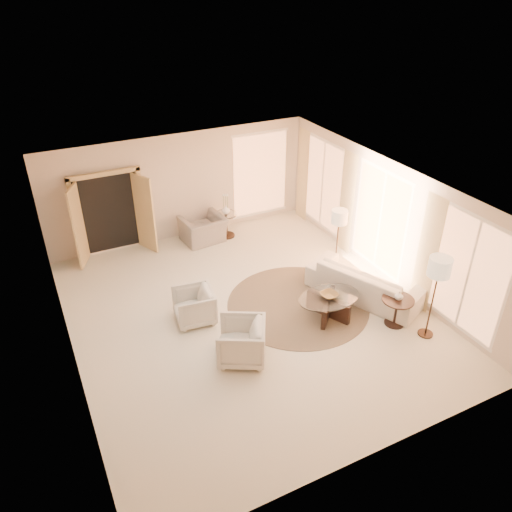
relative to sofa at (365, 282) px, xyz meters
name	(u,v)px	position (x,y,z in m)	size (l,w,h in m)	color
room	(247,257)	(-2.60, 0.56, 1.03)	(7.04, 8.04, 2.83)	beige
windows_right	(382,222)	(0.85, 0.66, 0.98)	(0.10, 6.40, 2.40)	#FFA366
window_back_corner	(260,175)	(-0.30, 4.51, 0.98)	(1.70, 0.10, 2.40)	#FFA366
curtains_right	(356,209)	(0.80, 1.56, 0.93)	(0.06, 5.20, 2.60)	beige
french_doors	(110,215)	(-4.50, 4.38, 0.70)	(1.95, 0.66, 2.16)	tan
area_rug	(298,304)	(-1.48, 0.37, -0.36)	(3.08, 3.08, 0.01)	#3A2E21
sofa	(365,282)	(0.00, 0.00, 0.00)	(2.53, 0.99, 0.74)	beige
armchair_left	(194,304)	(-3.67, 0.84, 0.03)	(0.77, 0.72, 0.80)	beige
armchair_right	(241,340)	(-3.29, -0.63, 0.07)	(0.85, 0.80, 0.88)	beige
accent_chair	(203,225)	(-2.26, 3.96, 0.10)	(1.07, 0.70, 0.94)	gray
coffee_table	(328,304)	(-1.13, -0.27, -0.06)	(1.54, 1.54, 0.49)	black
end_table	(397,307)	(-0.04, -1.09, 0.05)	(0.65, 0.65, 0.61)	black
side_table	(226,222)	(-1.60, 3.96, 0.04)	(0.58, 0.58, 0.67)	#2F221A
floor_lamp_near	(339,220)	(0.09, 1.25, 0.95)	(0.38, 0.38, 1.56)	#2F221A
floor_lamp_far	(439,271)	(0.29, -1.64, 1.13)	(0.43, 0.43, 1.77)	#2F221A
bowl	(329,295)	(-1.13, -0.27, 0.16)	(0.35, 0.35, 0.09)	brown
end_vase	(399,296)	(-0.04, -1.09, 0.33)	(0.17, 0.17, 0.18)	white
side_vase	(226,210)	(-1.60, 3.96, 0.41)	(0.22, 0.22, 0.23)	white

